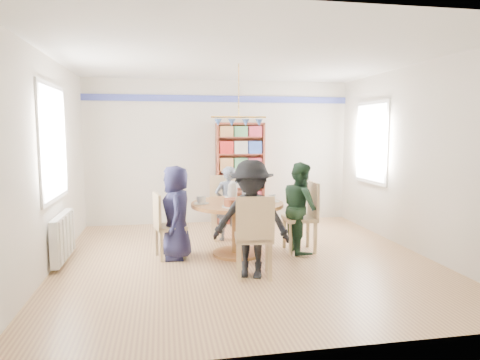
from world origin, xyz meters
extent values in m
plane|color=tan|center=(0.00, 0.00, 0.00)|extent=(5.00, 5.00, 0.00)
plane|color=white|center=(0.00, 0.00, 2.70)|extent=(5.00, 5.00, 0.00)
plane|color=silver|center=(0.00, 2.50, 1.35)|extent=(5.00, 0.00, 5.00)
plane|color=silver|center=(0.00, -2.50, 1.35)|extent=(5.00, 0.00, 5.00)
plane|color=silver|center=(-2.50, 0.00, 1.35)|extent=(0.00, 5.00, 5.00)
plane|color=silver|center=(2.50, 0.00, 1.35)|extent=(0.00, 5.00, 5.00)
cube|color=#38429C|center=(0.00, 2.48, 2.35)|extent=(5.00, 0.02, 0.12)
cube|color=white|center=(-2.48, 0.30, 1.60)|extent=(0.03, 1.32, 1.52)
cube|color=white|center=(-2.46, 0.30, 1.60)|extent=(0.01, 1.20, 1.40)
cube|color=white|center=(2.48, 1.30, 1.55)|extent=(0.03, 1.12, 1.42)
cube|color=white|center=(2.46, 1.30, 1.55)|extent=(0.01, 1.00, 1.30)
cylinder|color=gold|center=(0.00, 0.50, 2.33)|extent=(0.01, 0.01, 0.75)
cylinder|color=gold|center=(0.00, 0.50, 1.95)|extent=(0.80, 0.02, 0.02)
cone|color=#426BBB|center=(-0.30, 0.50, 1.87)|extent=(0.11, 0.11, 0.10)
cone|color=#426BBB|center=(-0.10, 0.50, 1.87)|extent=(0.11, 0.11, 0.10)
cone|color=#426BBB|center=(0.10, 0.50, 1.87)|extent=(0.11, 0.11, 0.10)
cone|color=#426BBB|center=(0.30, 0.50, 1.87)|extent=(0.11, 0.11, 0.10)
cube|color=silver|center=(-2.42, 0.30, 0.35)|extent=(0.10, 1.00, 0.60)
cube|color=silver|center=(-2.36, -0.10, 0.35)|extent=(0.02, 0.06, 0.56)
cube|color=silver|center=(-2.36, 0.10, 0.35)|extent=(0.02, 0.06, 0.56)
cube|color=silver|center=(-2.36, 0.30, 0.35)|extent=(0.02, 0.06, 0.56)
cube|color=silver|center=(-2.36, 0.50, 0.35)|extent=(0.02, 0.06, 0.56)
cube|color=silver|center=(-2.36, 0.70, 0.35)|extent=(0.02, 0.06, 0.56)
cylinder|color=olive|center=(-0.07, 0.24, 0.72)|extent=(1.30, 1.30, 0.05)
cylinder|color=olive|center=(-0.07, 0.24, 0.35)|extent=(0.16, 0.16, 0.70)
cylinder|color=olive|center=(-0.07, 0.24, 0.02)|extent=(0.70, 0.70, 0.04)
cube|color=tan|center=(-1.00, 0.28, 0.43)|extent=(0.48, 0.48, 0.05)
cube|color=tan|center=(-1.18, 0.24, 0.67)|extent=(0.12, 0.40, 0.48)
cube|color=tan|center=(-0.81, 0.15, 0.21)|extent=(0.05, 0.05, 0.41)
cube|color=tan|center=(-0.88, 0.47, 0.21)|extent=(0.05, 0.05, 0.41)
cube|color=tan|center=(-1.13, 0.09, 0.21)|extent=(0.05, 0.05, 0.41)
cube|color=tan|center=(-1.19, 0.40, 0.21)|extent=(0.05, 0.05, 0.41)
cube|color=tan|center=(0.86, 0.27, 0.48)|extent=(0.46, 0.46, 0.05)
cube|color=tan|center=(1.06, 0.27, 0.75)|extent=(0.06, 0.45, 0.53)
cube|color=tan|center=(0.69, 0.46, 0.23)|extent=(0.04, 0.04, 0.46)
cube|color=tan|center=(0.67, 0.10, 0.23)|extent=(0.04, 0.04, 0.46)
cube|color=tan|center=(1.05, 0.45, 0.23)|extent=(0.04, 0.04, 0.46)
cube|color=tan|center=(1.04, 0.09, 0.23)|extent=(0.04, 0.04, 0.46)
cube|color=tan|center=(-0.11, 1.19, 0.48)|extent=(0.45, 0.45, 0.05)
cube|color=tan|center=(-0.11, 1.39, 0.75)|extent=(0.45, 0.04, 0.54)
cube|color=tan|center=(-0.29, 1.00, 0.23)|extent=(0.04, 0.04, 0.46)
cube|color=tan|center=(0.08, 1.00, 0.23)|extent=(0.04, 0.04, 0.46)
cube|color=tan|center=(-0.29, 1.37, 0.23)|extent=(0.04, 0.04, 0.46)
cube|color=tan|center=(0.08, 1.37, 0.23)|extent=(0.04, 0.04, 0.46)
cube|color=tan|center=(-0.03, -0.70, 0.48)|extent=(0.50, 0.50, 0.05)
cube|color=tan|center=(-0.06, -0.90, 0.74)|extent=(0.45, 0.10, 0.53)
cube|color=tan|center=(0.17, -0.54, 0.23)|extent=(0.05, 0.05, 0.46)
cube|color=tan|center=(-0.19, -0.50, 0.23)|extent=(0.05, 0.05, 0.46)
cube|color=tan|center=(0.12, -0.90, 0.23)|extent=(0.05, 0.05, 0.46)
cube|color=tan|center=(-0.23, -0.85, 0.23)|extent=(0.05, 0.05, 0.46)
imported|color=#191938|center=(-0.92, 0.22, 0.64)|extent=(0.41, 0.63, 1.28)
imported|color=black|center=(0.86, 0.22, 0.66)|extent=(0.52, 0.66, 1.31)
imported|color=gray|center=(-0.07, 1.09, 0.60)|extent=(0.49, 0.37, 1.19)
imported|color=black|center=(-0.06, -0.70, 0.71)|extent=(1.04, 0.81, 1.41)
cube|color=maroon|center=(-0.08, 2.34, 0.95)|extent=(0.04, 0.27, 1.90)
cube|color=maroon|center=(0.79, 2.34, 0.95)|extent=(0.04, 0.27, 1.90)
cube|color=maroon|center=(0.36, 2.34, 1.89)|extent=(0.91, 0.27, 0.04)
cube|color=maroon|center=(0.36, 2.34, 0.03)|extent=(0.91, 0.27, 0.05)
cube|color=maroon|center=(0.36, 2.47, 0.95)|extent=(0.91, 0.02, 1.90)
cube|color=maroon|center=(0.36, 2.34, 0.36)|extent=(0.85, 0.25, 0.02)
cube|color=maroon|center=(0.36, 2.34, 0.68)|extent=(0.85, 0.25, 0.02)
cube|color=maroon|center=(0.36, 2.34, 1.00)|extent=(0.85, 0.25, 0.02)
cube|color=maroon|center=(0.36, 2.34, 1.31)|extent=(0.85, 0.25, 0.02)
cube|color=maroon|center=(0.36, 2.34, 1.63)|extent=(0.85, 0.25, 0.02)
cube|color=maroon|center=(0.08, 2.32, 0.17)|extent=(0.25, 0.20, 0.24)
cube|color=beige|center=(0.36, 2.32, 0.17)|extent=(0.25, 0.20, 0.24)
cube|color=#274092|center=(0.63, 2.32, 0.17)|extent=(0.25, 0.20, 0.24)
cube|color=#B17A47|center=(0.08, 2.32, 0.49)|extent=(0.25, 0.20, 0.24)
cube|color=#407348|center=(0.36, 2.32, 0.49)|extent=(0.25, 0.20, 0.24)
cube|color=maroon|center=(0.63, 2.32, 0.49)|extent=(0.25, 0.20, 0.24)
cube|color=maroon|center=(0.08, 2.32, 0.81)|extent=(0.25, 0.20, 0.24)
cube|color=beige|center=(0.36, 2.32, 0.81)|extent=(0.25, 0.20, 0.24)
cube|color=#274092|center=(0.63, 2.32, 0.81)|extent=(0.25, 0.20, 0.24)
cube|color=#B17A47|center=(0.08, 2.32, 1.13)|extent=(0.25, 0.20, 0.24)
cube|color=#407348|center=(0.36, 2.32, 1.13)|extent=(0.25, 0.20, 0.24)
cube|color=maroon|center=(0.63, 2.32, 1.13)|extent=(0.25, 0.20, 0.24)
cube|color=maroon|center=(0.08, 2.32, 1.44)|extent=(0.25, 0.20, 0.24)
cube|color=beige|center=(0.36, 2.32, 1.44)|extent=(0.25, 0.20, 0.24)
cube|color=#274092|center=(0.63, 2.32, 1.44)|extent=(0.25, 0.20, 0.24)
cube|color=#B17A47|center=(0.08, 2.32, 1.74)|extent=(0.25, 0.20, 0.20)
cube|color=#407348|center=(0.36, 2.32, 1.74)|extent=(0.25, 0.20, 0.20)
cube|color=maroon|center=(0.63, 2.32, 1.74)|extent=(0.25, 0.20, 0.20)
cylinder|color=white|center=(-0.12, 0.33, 0.88)|extent=(0.13, 0.13, 0.25)
sphere|color=white|center=(-0.12, 0.33, 1.00)|extent=(0.10, 0.10, 0.10)
cylinder|color=silver|center=(0.06, 0.37, 0.90)|extent=(0.07, 0.07, 0.30)
cylinder|color=#426BBB|center=(0.06, 0.37, 1.06)|extent=(0.03, 0.03, 0.03)
cylinder|color=white|center=(-0.01, 0.54, 0.76)|extent=(0.32, 0.32, 0.01)
cylinder|color=brown|center=(-0.01, 0.54, 0.81)|extent=(0.25, 0.25, 0.10)
cylinder|color=white|center=(-0.17, -0.08, 0.76)|extent=(0.32, 0.32, 0.01)
cylinder|color=brown|center=(-0.17, -0.08, 0.81)|extent=(0.25, 0.25, 0.10)
cylinder|color=white|center=(-0.57, 0.24, 0.76)|extent=(0.21, 0.21, 0.01)
imported|color=white|center=(-0.57, 0.24, 0.80)|extent=(0.13, 0.13, 0.10)
cylinder|color=white|center=(0.44, 0.24, 0.76)|extent=(0.21, 0.21, 0.01)
imported|color=white|center=(0.44, 0.24, 0.80)|extent=(0.11, 0.11, 0.10)
cylinder|color=white|center=(-0.07, 0.75, 0.76)|extent=(0.21, 0.21, 0.01)
imported|color=white|center=(-0.07, 0.75, 0.80)|extent=(0.13, 0.13, 0.10)
cylinder|color=white|center=(-0.07, -0.27, 0.76)|extent=(0.21, 0.21, 0.01)
imported|color=white|center=(-0.07, -0.27, 0.80)|extent=(0.11, 0.11, 0.10)
camera|label=1|loc=(-1.09, -5.60, 1.75)|focal=32.00mm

